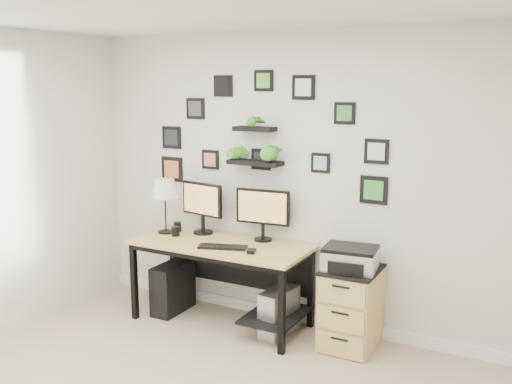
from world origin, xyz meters
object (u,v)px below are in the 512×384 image
Objects in this scene: desk at (226,256)px; pc_tower_grey at (279,312)px; monitor_right at (263,210)px; mug at (175,231)px; monitor_left at (202,204)px; table_lamp at (165,190)px; file_cabinet at (351,308)px; pc_tower_black at (173,288)px; printer at (350,258)px.

pc_tower_grey is at bearing -2.01° from desk.
mug is (-0.79, -0.23, -0.24)m from monitor_right.
monitor_left is 0.38m from table_lamp.
monitor_right is 0.90m from pc_tower_grey.
mug is 0.13× the size of file_cabinet.
monitor_right is at bearing 16.41° from mug.
monitor_left is at bearing 39.35° from pc_tower_black.
monitor_right reaches higher than desk.
monitor_left reaches higher than desk.
mug is 0.19× the size of printer.
table_lamp is 1.20× the size of pc_tower_grey.
pc_tower_grey is 0.64m from file_cabinet.
file_cabinet is at bearing 75.92° from printer.
printer is (1.83, 0.00, -0.40)m from table_lamp.
table_lamp is 0.77× the size of file_cabinet.
monitor_right is 1.08× the size of pc_tower_black.
mug reaches higher than file_cabinet.
table_lamp is at bearing 177.88° from pc_tower_grey.
mug is at bearing -19.62° from table_lamp.
table_lamp is at bearing 160.38° from mug.
desk is 3.73× the size of pc_tower_grey.
monitor_left reaches higher than printer.
monitor_left is 1.53m from printer.
monitor_right reaches higher than mug.
monitor_left is (-0.36, 0.16, 0.41)m from desk.
table_lamp reaches higher than file_cabinet.
table_lamp reaches higher than pc_tower_grey.
table_lamp is (-0.94, -0.18, 0.13)m from monitor_right.
table_lamp is 2.01m from file_cabinet.
file_cabinet is at bearing 0.99° from table_lamp.
desk reaches higher than pc_tower_grey.
pc_tower_black is (0.10, -0.05, -0.93)m from table_lamp.
monitor_left is at bearing -175.85° from monitor_right.
pc_tower_black is at bearing 177.08° from mug.
pc_tower_black is 1.74m from file_cabinet.
printer reaches higher than file_cabinet.
monitor_right is at bearing 38.53° from desk.
pc_tower_black is at bearing -164.68° from monitor_right.
pc_tower_grey is (1.12, 0.01, -0.03)m from pc_tower_black.
monitor_left reaches higher than file_cabinet.
pc_tower_grey is at bearing 0.21° from pc_tower_black.
mug is at bearing -163.59° from monitor_right.
monitor_left is 1.04× the size of pc_tower_black.
desk is 1.15m from printer.
desk is 3.30× the size of monitor_left.
pc_tower_black is 1.12m from pc_tower_grey.
mug is 1.75m from file_cabinet.
printer is at bearing -104.08° from file_cabinet.
desk is 2.39× the size of file_cabinet.
pc_tower_grey is at bearing -2.12° from table_lamp.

